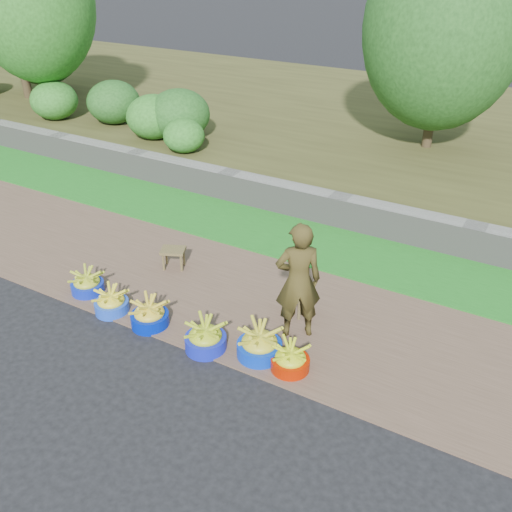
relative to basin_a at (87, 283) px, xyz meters
The scene contains 15 objects.
ground_plane 2.25m from the basin_a, ahead, with size 120.00×120.00×0.00m, color black.
dirt_shoulder 2.40m from the basin_a, 22.15° to the left, with size 80.00×2.50×0.02m, color brown.
grass_verge 3.66m from the basin_a, 52.60° to the left, with size 80.00×1.50×0.04m, color #1F7620.
retaining_wall 4.36m from the basin_a, 59.40° to the left, with size 80.00×0.35×0.55m, color gray.
earth_bank 8.93m from the basin_a, 75.61° to the left, with size 80.00×10.00×0.50m, color #46451F.
vegetation 7.30m from the basin_a, 91.29° to the left, with size 33.12×6.96×4.29m.
basin_a is the anchor object (origin of this frame).
basin_b 0.64m from the basin_a, 16.36° to the right, with size 0.45×0.45×0.34m.
basin_c 1.26m from the basin_a, ahead, with size 0.49×0.49×0.37m.
basin_d 2.15m from the basin_a, ahead, with size 0.51×0.51×0.38m.
basin_e 2.78m from the basin_a, ahead, with size 0.54×0.54×0.41m.
basin_f 3.21m from the basin_a, ahead, with size 0.45×0.45×0.34m.
stool_left 1.32m from the basin_a, 60.63° to the left, with size 0.44×0.39×0.31m.
stool_right 2.95m from the basin_a, 20.30° to the left, with size 0.41×0.36×0.31m.
vendor_woman 3.10m from the basin_a, 11.81° to the left, with size 0.56×0.37×1.54m, color black.
Camera 1 is at (3.21, -4.31, 4.44)m, focal length 40.00 mm.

